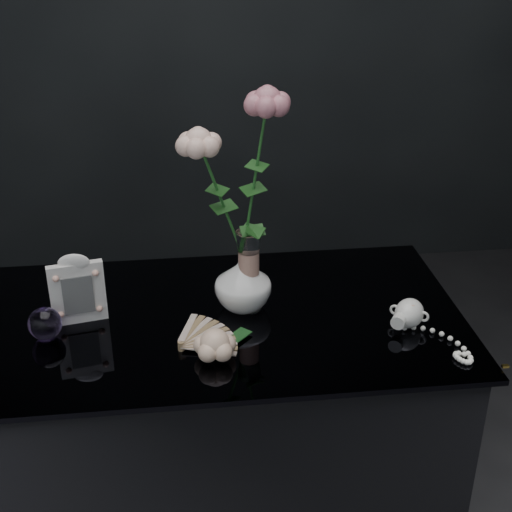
{
  "coord_description": "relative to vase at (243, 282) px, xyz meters",
  "views": [
    {
      "loc": [
        -0.07,
        -1.26,
        1.57
      ],
      "look_at": [
        0.08,
        0.01,
        0.92
      ],
      "focal_mm": 50.0,
      "sensor_mm": 36.0,
      "label": 1
    }
  ],
  "objects": [
    {
      "name": "picture_frame",
      "position": [
        -0.35,
        -0.02,
        0.02
      ],
      "size": [
        0.13,
        0.11,
        0.16
      ],
      "primitive_type": null,
      "rotation": [
        0.0,
        0.0,
        0.2
      ],
      "color": "silver",
      "rests_on": "table"
    },
    {
      "name": "paperweight",
      "position": [
        -0.41,
        -0.07,
        -0.03
      ],
      "size": [
        0.09,
        0.09,
        0.07
      ],
      "primitive_type": null,
      "rotation": [
        0.0,
        0.0,
        0.3
      ],
      "color": "#936EB2",
      "rests_on": "table"
    },
    {
      "name": "table",
      "position": [
        -0.06,
        -0.03,
        -0.44
      ],
      "size": [
        1.05,
        0.58,
        0.76
      ],
      "color": "black",
      "rests_on": "ground"
    },
    {
      "name": "paper_fan",
      "position": [
        -0.14,
        -0.15,
        -0.05
      ],
      "size": [
        0.25,
        0.21,
        0.02
      ],
      "primitive_type": null,
      "rotation": [
        0.0,
        0.0,
        0.15
      ],
      "color": "beige",
      "rests_on": "table"
    },
    {
      "name": "pearl_jar",
      "position": [
        0.34,
        -0.11,
        -0.03
      ],
      "size": [
        0.29,
        0.29,
        0.06
      ],
      "primitive_type": null,
      "rotation": [
        0.0,
        0.0,
        -0.57
      ],
      "color": "white",
      "rests_on": "table"
    },
    {
      "name": "loose_rose",
      "position": [
        -0.07,
        -0.18,
        -0.03
      ],
      "size": [
        0.19,
        0.22,
        0.06
      ],
      "primitive_type": null,
      "rotation": [
        0.0,
        0.0,
        0.29
      ],
      "color": "#FFC6A4",
      "rests_on": "table"
    },
    {
      "name": "vase",
      "position": [
        0.0,
        0.0,
        0.0
      ],
      "size": [
        0.15,
        0.15,
        0.13
      ],
      "primitive_type": "imported",
      "rotation": [
        0.0,
        0.0,
        -0.28
      ],
      "color": "white",
      "rests_on": "table"
    },
    {
      "name": "roses",
      "position": [
        -0.01,
        -0.01,
        0.25
      ],
      "size": [
        0.21,
        0.12,
        0.4
      ],
      "color": "#FFC2AD",
      "rests_on": "vase"
    },
    {
      "name": "wine_glass",
      "position": [
        0.01,
        -0.0,
        0.03
      ],
      "size": [
        0.06,
        0.06,
        0.18
      ],
      "primitive_type": null,
      "rotation": [
        0.0,
        0.0,
        -0.1
      ],
      "color": "white",
      "rests_on": "table"
    }
  ]
}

